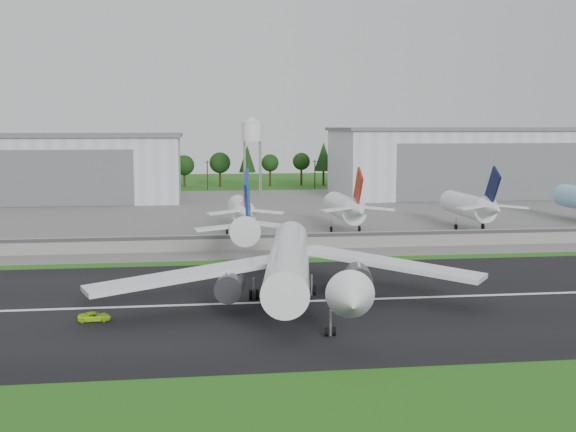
{
  "coord_description": "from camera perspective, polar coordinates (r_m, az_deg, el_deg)",
  "views": [
    {
      "loc": [
        -28.23,
        -92.29,
        25.64
      ],
      "look_at": [
        -10.55,
        40.0,
        9.0
      ],
      "focal_mm": 45.0,
      "sensor_mm": 36.0,
      "label": 1
    }
  ],
  "objects": [
    {
      "name": "ground",
      "position": [
        99.86,
        9.16,
        -7.86
      ],
      "size": [
        600.0,
        600.0,
        0.0
      ],
      "primitive_type": "plane",
      "color": "#225E16",
      "rests_on": "ground"
    },
    {
      "name": "runway",
      "position": [
        109.16,
        7.65,
        -6.52
      ],
      "size": [
        320.0,
        60.0,
        0.1
      ],
      "primitive_type": "cube",
      "color": "black",
      "rests_on": "ground"
    },
    {
      "name": "runway_centerline",
      "position": [
        109.14,
        7.65,
        -6.49
      ],
      "size": [
        220.0,
        1.0,
        0.02
      ],
      "primitive_type": "cube",
      "color": "white",
      "rests_on": "runway"
    },
    {
      "name": "apron",
      "position": [
        215.68,
        -0.04,
        0.29
      ],
      "size": [
        320.0,
        150.0,
        0.1
      ],
      "primitive_type": "cube",
      "color": "slate",
      "rests_on": "ground"
    },
    {
      "name": "blast_fence",
      "position": [
        151.84,
        3.2,
        -1.93
      ],
      "size": [
        240.0,
        0.61,
        3.5
      ],
      "color": "gray",
      "rests_on": "ground"
    },
    {
      "name": "hangar_west",
      "position": [
        262.74,
        -19.01,
        3.66
      ],
      "size": [
        97.0,
        44.0,
        23.2
      ],
      "color": "silver",
      "rests_on": "ground"
    },
    {
      "name": "hangar_east",
      "position": [
        277.46,
        14.28,
        4.2
      ],
      "size": [
        102.0,
        47.0,
        25.2
      ],
      "color": "silver",
      "rests_on": "ground"
    },
    {
      "name": "water_tower",
      "position": [
        278.26,
        -2.85,
        6.87
      ],
      "size": [
        8.4,
        8.4,
        29.4
      ],
      "color": "#99999E",
      "rests_on": "ground"
    },
    {
      "name": "utility_poles",
      "position": [
        294.77,
        -2.09,
        2.11
      ],
      "size": [
        230.0,
        3.0,
        12.0
      ],
      "primitive_type": null,
      "color": "black",
      "rests_on": "ground"
    },
    {
      "name": "treeline",
      "position": [
        309.65,
        -2.36,
        2.35
      ],
      "size": [
        320.0,
        16.0,
        22.0
      ],
      "primitive_type": null,
      "color": "black",
      "rests_on": "ground"
    },
    {
      "name": "main_airliner",
      "position": [
        104.87,
        0.13,
        -4.3
      ],
      "size": [
        56.61,
        59.17,
        18.17
      ],
      "rotation": [
        0.0,
        0.0,
        2.99
      ],
      "color": "white",
      "rests_on": "runway"
    },
    {
      "name": "ground_vehicle",
      "position": [
        99.37,
        -15.05,
        -7.68
      ],
      "size": [
        4.45,
        2.34,
        1.19
      ],
      "primitive_type": "imported",
      "rotation": [
        0.0,
        0.0,
        1.66
      ],
      "color": "#B5E91B",
      "rests_on": "runway"
    },
    {
      "name": "parked_jet_red_a",
      "position": [
        170.34,
        -3.67,
        0.44
      ],
      "size": [
        7.36,
        31.29,
        16.38
      ],
      "color": "white",
      "rests_on": "ground"
    },
    {
      "name": "parked_jet_red_b",
      "position": [
        173.92,
        4.66,
        0.65
      ],
      "size": [
        7.36,
        31.29,
        16.68
      ],
      "color": "white",
      "rests_on": "ground"
    },
    {
      "name": "parked_jet_navy",
      "position": [
        183.22,
        14.36,
        0.78
      ],
      "size": [
        7.36,
        31.29,
        16.65
      ],
      "color": "white",
      "rests_on": "ground"
    }
  ]
}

